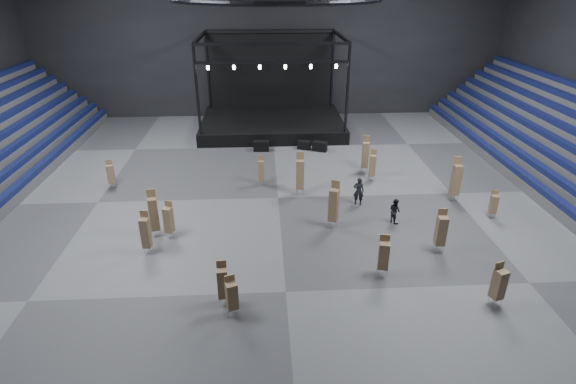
{
  "coord_description": "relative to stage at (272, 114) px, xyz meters",
  "views": [
    {
      "loc": [
        -0.91,
        -28.39,
        14.19
      ],
      "look_at": [
        0.59,
        -2.0,
        1.4
      ],
      "focal_mm": 28.0,
      "sensor_mm": 36.0,
      "label": 1
    }
  ],
  "objects": [
    {
      "name": "floor",
      "position": [
        -0.0,
        -16.24,
        -1.45
      ],
      "size": [
        50.0,
        50.0,
        0.0
      ],
      "primitive_type": "plane",
      "color": "#555558",
      "rests_on": "ground"
    },
    {
      "name": "wall_back",
      "position": [
        -0.0,
        4.76,
        7.55
      ],
      "size": [
        50.0,
        0.2,
        18.0
      ],
      "primitive_type": "cube",
      "color": "black",
      "rests_on": "ground"
    },
    {
      "name": "wall_front",
      "position": [
        -0.0,
        -37.24,
        7.55
      ],
      "size": [
        50.0,
        0.2,
        18.0
      ],
      "primitive_type": "cube",
      "color": "black",
      "rests_on": "ground"
    },
    {
      "name": "stage",
      "position": [
        0.0,
        0.0,
        0.0
      ],
      "size": [
        14.0,
        10.0,
        9.2
      ],
      "color": "black",
      "rests_on": "floor"
    },
    {
      "name": "flight_case_left",
      "position": [
        -1.15,
        -6.7,
        -1.0
      ],
      "size": [
        1.4,
        0.75,
        0.91
      ],
      "primitive_type": "cube",
      "rotation": [
        0.0,
        0.0,
        -0.05
      ],
      "color": "black",
      "rests_on": "floor"
    },
    {
      "name": "flight_case_mid",
      "position": [
        2.71,
        -6.49,
        -1.07
      ],
      "size": [
        1.28,
        0.95,
        0.76
      ],
      "primitive_type": "cube",
      "rotation": [
        0.0,
        0.0,
        -0.38
      ],
      "color": "black",
      "rests_on": "floor"
    },
    {
      "name": "flight_case_right",
      "position": [
        4.08,
        -7.03,
        -1.03
      ],
      "size": [
        1.42,
        1.07,
        0.85
      ],
      "primitive_type": "cube",
      "rotation": [
        0.0,
        0.0,
        -0.39
      ],
      "color": "black",
      "rests_on": "floor"
    },
    {
      "name": "chair_stack_0",
      "position": [
        8.87,
        -23.52,
        -0.09
      ],
      "size": [
        0.57,
        0.57,
        2.62
      ],
      "rotation": [
        0.0,
        0.0,
        -0.08
      ],
      "color": "silver",
      "rests_on": "floor"
    },
    {
      "name": "chair_stack_1",
      "position": [
        -7.52,
        -20.91,
        0.07
      ],
      "size": [
        0.62,
        0.62,
        3.01
      ],
      "rotation": [
        0.0,
        0.0,
        0.23
      ],
      "color": "silver",
      "rests_on": "floor"
    },
    {
      "name": "chair_stack_2",
      "position": [
        5.11,
        -25.58,
        -0.21
      ],
      "size": [
        0.65,
        0.65,
        2.32
      ],
      "rotation": [
        0.0,
        0.0,
        -0.22
      ],
      "color": "silver",
      "rests_on": "floor"
    },
    {
      "name": "chair_stack_3",
      "position": [
        -6.63,
        -21.16,
        -0.22
      ],
      "size": [
        0.6,
        0.6,
        2.37
      ],
      "rotation": [
        0.0,
        0.0,
        -0.35
      ],
      "color": "silver",
      "rests_on": "floor"
    },
    {
      "name": "chair_stack_4",
      "position": [
        -3.01,
        -27.39,
        -0.24
      ],
      "size": [
        0.52,
        0.52,
        2.32
      ],
      "rotation": [
        0.0,
        0.0,
        0.09
      ],
      "color": "silver",
      "rests_on": "floor"
    },
    {
      "name": "chair_stack_5",
      "position": [
        9.9,
        -28.22,
        -0.23
      ],
      "size": [
        0.65,
        0.65,
        2.3
      ],
      "rotation": [
        0.0,
        0.0,
        0.32
      ],
      "color": "silver",
      "rests_on": "floor"
    },
    {
      "name": "chair_stack_6",
      "position": [
        1.58,
        -15.72,
        0.15
      ],
      "size": [
        0.58,
        0.58,
        3.16
      ],
      "rotation": [
        0.0,
        0.0,
        -0.06
      ],
      "color": "silver",
      "rests_on": "floor"
    },
    {
      "name": "chair_stack_7",
      "position": [
        12.19,
        -17.3,
        0.16
      ],
      "size": [
        0.57,
        0.57,
        3.19
      ],
      "rotation": [
        0.0,
        0.0,
        0.03
      ],
      "color": "silver",
      "rests_on": "floor"
    },
    {
      "name": "chair_stack_8",
      "position": [
        -12.16,
        -13.84,
        -0.32
      ],
      "size": [
        0.57,
        0.57,
        2.13
      ],
      "rotation": [
        0.0,
        0.0,
        0.21
      ],
      "color": "silver",
      "rests_on": "floor"
    },
    {
      "name": "chair_stack_9",
      "position": [
        3.27,
        -20.44,
        0.11
      ],
      "size": [
        0.71,
        0.71,
        3.08
      ],
      "rotation": [
        0.0,
        0.0,
        -0.43
      ],
      "color": "silver",
      "rests_on": "floor"
    },
    {
      "name": "chair_stack_10",
      "position": [
        13.7,
        -19.89,
        -0.44
      ],
      "size": [
        0.51,
        0.51,
        1.89
      ],
      "rotation": [
        0.0,
        0.0,
        -0.18
      ],
      "color": "silver",
      "rests_on": "floor"
    },
    {
      "name": "chair_stack_11",
      "position": [
        7.03,
        -12.05,
        0.08
      ],
      "size": [
        0.61,
        0.61,
        3.03
      ],
      "rotation": [
        0.0,
        0.0,
        -0.16
      ],
      "color": "silver",
      "rests_on": "floor"
    },
    {
      "name": "chair_stack_12",
      "position": [
        -2.54,
        -28.22,
        -0.33
      ],
      "size": [
        0.63,
        0.63,
        2.08
      ],
      "rotation": [
        0.0,
        0.0,
        0.34
      ],
      "color": "silver",
      "rests_on": "floor"
    },
    {
      "name": "chair_stack_13",
      "position": [
        -7.59,
        -22.75,
        -0.12
      ],
      "size": [
        0.52,
        0.52,
        2.61
      ],
      "rotation": [
        0.0,
        0.0,
        -0.1
      ],
      "color": "silver",
      "rests_on": "floor"
    },
    {
      "name": "chair_stack_14",
      "position": [
        -1.15,
        -13.96,
        -0.27
      ],
      "size": [
        0.44,
        0.44,
        2.32
      ],
      "rotation": [
        0.0,
        0.0,
        -0.07
      ],
      "color": "silver",
      "rests_on": "floor"
    },
    {
      "name": "chair_stack_15",
      "position": [
        7.26,
        -13.63,
        -0.18
      ],
      "size": [
        0.61,
        0.61,
        2.47
      ],
      "rotation": [
        0.0,
        0.0,
        -0.34
      ],
      "color": "silver",
      "rests_on": "floor"
    },
    {
      "name": "man_center",
      "position": [
        5.44,
        -17.52,
        -0.46
      ],
      "size": [
        0.82,
        0.65,
        1.99
      ],
      "primitive_type": "imported",
      "rotation": [
        0.0,
        0.0,
        2.88
      ],
      "color": "black",
      "rests_on": "floor"
    },
    {
      "name": "crew_member",
      "position": [
        7.24,
        -20.09,
        -0.64
      ],
      "size": [
        0.87,
        0.97,
        1.63
      ],
      "primitive_type": "imported",
      "rotation": [
        0.0,
        0.0,
        1.96
      ],
      "color": "black",
      "rests_on": "floor"
    }
  ]
}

